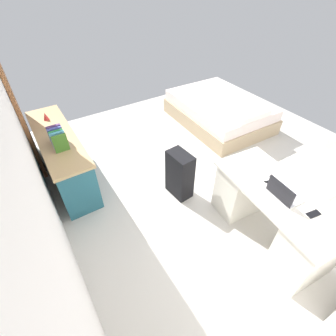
{
  "coord_description": "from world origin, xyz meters",
  "views": [
    {
      "loc": [
        -2.08,
        2.08,
        2.58
      ],
      "look_at": [
        -0.16,
        0.85,
        0.6
      ],
      "focal_mm": 26.54,
      "sensor_mm": 36.0,
      "label": 1
    }
  ],
  "objects_px": {
    "figurine_small": "(46,116)",
    "cell_phone_by_mouse": "(270,180)",
    "credenza": "(63,157)",
    "cell_phone_near_laptop": "(314,214)",
    "suitcase_black": "(180,175)",
    "laptop": "(283,194)",
    "office_chair": "(322,184)",
    "desk": "(272,214)",
    "bed": "(219,111)",
    "computer_mouse": "(266,179)"
  },
  "relations": [
    {
      "from": "suitcase_black",
      "to": "cell_phone_near_laptop",
      "type": "height_order",
      "value": "cell_phone_near_laptop"
    },
    {
      "from": "figurine_small",
      "to": "computer_mouse",
      "type": "bearing_deg",
      "value": -146.63
    },
    {
      "from": "desk",
      "to": "bed",
      "type": "distance_m",
      "value": 2.64
    },
    {
      "from": "office_chair",
      "to": "laptop",
      "type": "relative_size",
      "value": 2.84
    },
    {
      "from": "credenza",
      "to": "suitcase_black",
      "type": "relative_size",
      "value": 2.65
    },
    {
      "from": "laptop",
      "to": "computer_mouse",
      "type": "height_order",
      "value": "laptop"
    },
    {
      "from": "desk",
      "to": "cell_phone_by_mouse",
      "type": "bearing_deg",
      "value": -12.46
    },
    {
      "from": "cell_phone_by_mouse",
      "to": "figurine_small",
      "type": "height_order",
      "value": "figurine_small"
    },
    {
      "from": "laptop",
      "to": "cell_phone_near_laptop",
      "type": "bearing_deg",
      "value": -167.21
    },
    {
      "from": "suitcase_black",
      "to": "computer_mouse",
      "type": "bearing_deg",
      "value": -156.32
    },
    {
      "from": "desk",
      "to": "office_chair",
      "type": "height_order",
      "value": "office_chair"
    },
    {
      "from": "laptop",
      "to": "cell_phone_near_laptop",
      "type": "height_order",
      "value": "laptop"
    },
    {
      "from": "office_chair",
      "to": "desk",
      "type": "bearing_deg",
      "value": 87.41
    },
    {
      "from": "cell_phone_near_laptop",
      "to": "figurine_small",
      "type": "bearing_deg",
      "value": 38.38
    },
    {
      "from": "bed",
      "to": "computer_mouse",
      "type": "xyz_separation_m",
      "value": [
        -2.09,
        1.27,
        0.5
      ]
    },
    {
      "from": "laptop",
      "to": "cell_phone_near_laptop",
      "type": "xyz_separation_m",
      "value": [
        -0.3,
        -0.07,
        -0.04
      ]
    },
    {
      "from": "desk",
      "to": "figurine_small",
      "type": "bearing_deg",
      "value": 31.14
    },
    {
      "from": "office_chair",
      "to": "cell_phone_by_mouse",
      "type": "bearing_deg",
      "value": 74.87
    },
    {
      "from": "bed",
      "to": "suitcase_black",
      "type": "distance_m",
      "value": 2.12
    },
    {
      "from": "credenza",
      "to": "bed",
      "type": "xyz_separation_m",
      "value": [
        -0.02,
        -2.98,
        -0.13
      ]
    },
    {
      "from": "suitcase_black",
      "to": "laptop",
      "type": "relative_size",
      "value": 2.05
    },
    {
      "from": "figurine_small",
      "to": "cell_phone_by_mouse",
      "type": "bearing_deg",
      "value": -146.52
    },
    {
      "from": "desk",
      "to": "bed",
      "type": "xyz_separation_m",
      "value": [
        2.3,
        -1.29,
        -0.14
      ]
    },
    {
      "from": "credenza",
      "to": "cell_phone_by_mouse",
      "type": "relative_size",
      "value": 13.24
    },
    {
      "from": "cell_phone_by_mouse",
      "to": "figurine_small",
      "type": "xyz_separation_m",
      "value": [
        2.62,
        1.73,
        0.06
      ]
    },
    {
      "from": "computer_mouse",
      "to": "suitcase_black",
      "type": "bearing_deg",
      "value": 33.86
    },
    {
      "from": "office_chair",
      "to": "bed",
      "type": "relative_size",
      "value": 0.48
    },
    {
      "from": "desk",
      "to": "office_chair",
      "type": "distance_m",
      "value": 0.86
    },
    {
      "from": "office_chair",
      "to": "suitcase_black",
      "type": "height_order",
      "value": "office_chair"
    },
    {
      "from": "office_chair",
      "to": "suitcase_black",
      "type": "relative_size",
      "value": 1.39
    },
    {
      "from": "cell_phone_by_mouse",
      "to": "computer_mouse",
      "type": "bearing_deg",
      "value": 31.03
    },
    {
      "from": "desk",
      "to": "office_chair",
      "type": "relative_size",
      "value": 1.59
    },
    {
      "from": "office_chair",
      "to": "cell_phone_by_mouse",
      "type": "height_order",
      "value": "office_chair"
    },
    {
      "from": "office_chair",
      "to": "figurine_small",
      "type": "distance_m",
      "value": 3.84
    },
    {
      "from": "suitcase_black",
      "to": "figurine_small",
      "type": "height_order",
      "value": "figurine_small"
    },
    {
      "from": "desk",
      "to": "suitcase_black",
      "type": "bearing_deg",
      "value": 22.87
    },
    {
      "from": "suitcase_black",
      "to": "figurine_small",
      "type": "relative_size",
      "value": 6.17
    },
    {
      "from": "desk",
      "to": "bed",
      "type": "relative_size",
      "value": 0.77
    },
    {
      "from": "office_chair",
      "to": "credenza",
      "type": "bearing_deg",
      "value": 47.2
    },
    {
      "from": "laptop",
      "to": "computer_mouse",
      "type": "relative_size",
      "value": 3.3
    },
    {
      "from": "computer_mouse",
      "to": "desk",
      "type": "bearing_deg",
      "value": -178.5
    },
    {
      "from": "credenza",
      "to": "cell_phone_near_laptop",
      "type": "relative_size",
      "value": 13.24
    },
    {
      "from": "desk",
      "to": "computer_mouse",
      "type": "relative_size",
      "value": 14.99
    },
    {
      "from": "cell_phone_near_laptop",
      "to": "cell_phone_by_mouse",
      "type": "height_order",
      "value": "same"
    },
    {
      "from": "office_chair",
      "to": "figurine_small",
      "type": "relative_size",
      "value": 8.55
    },
    {
      "from": "desk",
      "to": "suitcase_black",
      "type": "relative_size",
      "value": 2.21
    },
    {
      "from": "cell_phone_near_laptop",
      "to": "figurine_small",
      "type": "distance_m",
      "value": 3.59
    },
    {
      "from": "bed",
      "to": "cell_phone_near_laptop",
      "type": "xyz_separation_m",
      "value": [
        -2.65,
        1.27,
        0.49
      ]
    },
    {
      "from": "office_chair",
      "to": "credenza",
      "type": "distance_m",
      "value": 3.47
    },
    {
      "from": "laptop",
      "to": "cell_phone_by_mouse",
      "type": "relative_size",
      "value": 2.43
    }
  ]
}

